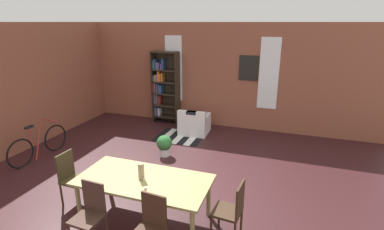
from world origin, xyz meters
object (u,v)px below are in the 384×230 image
object	(u,v)px
dining_chair_head_right	(232,209)
dining_chair_head_left	(72,176)
dining_table	(144,183)
dining_chair_near_left	(90,212)
vase_on_table	(141,171)
potted_plant_by_shelf	(164,145)
bookshelf_tall	(164,87)
bicycle_second	(39,144)
armchair_white	(194,124)
dining_chair_near_right	(150,227)

from	to	relation	value
dining_chair_head_right	dining_chair_head_left	size ratio (longest dim) A/B	1.00
dining_table	dining_chair_near_left	size ratio (longest dim) A/B	2.25
vase_on_table	potted_plant_by_shelf	xyz separation A→B (m)	(-0.65, 2.29, -0.58)
vase_on_table	dining_chair_head_left	distance (m)	1.45
dining_chair_near_left	bookshelf_tall	world-z (taller)	bookshelf_tall
potted_plant_by_shelf	bicycle_second	bearing A→B (deg)	-158.89
vase_on_table	armchair_white	distance (m)	4.02
armchair_white	dining_chair_head_right	bearing A→B (deg)	-64.17
vase_on_table	bicycle_second	bearing A→B (deg)	160.52
vase_on_table	dining_chair_head_right	size ratio (longest dim) A/B	0.28
dining_chair_near_left	dining_chair_head_right	bearing A→B (deg)	21.04
armchair_white	bicycle_second	size ratio (longest dim) A/B	0.50
armchair_white	potted_plant_by_shelf	bearing A→B (deg)	-97.05
dining_chair_near_right	potted_plant_by_shelf	xyz separation A→B (m)	(-1.17, 3.03, -0.22)
bookshelf_tall	armchair_white	world-z (taller)	bookshelf_tall
bookshelf_tall	dining_chair_head_left	bearing A→B (deg)	-86.33
dining_chair_head_right	dining_chair_near_left	world-z (taller)	same
vase_on_table	dining_chair_head_right	xyz separation A→B (m)	(1.47, -0.01, -0.36)
dining_chair_head_right	bookshelf_tall	xyz separation A→B (m)	(-3.18, 4.65, 0.65)
dining_table	dining_chair_near_right	world-z (taller)	dining_chair_near_right
vase_on_table	potted_plant_by_shelf	bearing A→B (deg)	105.77
dining_chair_head_right	dining_chair_near_right	distance (m)	1.21
dining_chair_near_left	bookshelf_tall	distance (m)	5.57
dining_table	bookshelf_tall	world-z (taller)	bookshelf_tall
dining_chair_head_left	potted_plant_by_shelf	size ratio (longest dim) A/B	1.83
dining_chair_near_left	bookshelf_tall	size ratio (longest dim) A/B	0.42
dining_chair_head_right	armchair_white	world-z (taller)	dining_chair_head_right
dining_chair_near_left	potted_plant_by_shelf	size ratio (longest dim) A/B	1.83
armchair_white	dining_chair_head_left	bearing A→B (deg)	-103.78
bookshelf_tall	armchair_white	bearing A→B (deg)	-28.71
dining_chair_head_left	potted_plant_by_shelf	distance (m)	2.42
dining_chair_near_right	bookshelf_tall	world-z (taller)	bookshelf_tall
dining_chair_near_right	dining_table	bearing A→B (deg)	123.21
dining_chair_near_right	bicycle_second	xyz separation A→B (m)	(-3.95, 1.96, -0.17)
dining_chair_head_left	armchair_white	bearing A→B (deg)	76.22
vase_on_table	bookshelf_tall	distance (m)	4.96
bookshelf_tall	bicycle_second	world-z (taller)	bookshelf_tall
dining_chair_head_left	potted_plant_by_shelf	world-z (taller)	dining_chair_head_left
bicycle_second	dining_chair_near_left	bearing A→B (deg)	-33.25
armchair_white	bicycle_second	world-z (taller)	bicycle_second
dining_chair_near_left	bookshelf_tall	xyz separation A→B (m)	(-1.26, 5.39, 0.65)
bicycle_second	potted_plant_by_shelf	world-z (taller)	bicycle_second
dining_chair_head_right	bicycle_second	xyz separation A→B (m)	(-4.90, 1.22, -0.17)
dining_chair_near_right	armchair_white	bearing A→B (deg)	101.57
dining_table	dining_chair_head_left	world-z (taller)	dining_chair_head_left
dining_chair_head_left	bicycle_second	distance (m)	2.36
dining_chair_head_left	armchair_white	world-z (taller)	dining_chair_head_left
vase_on_table	dining_table	bearing A→B (deg)	-0.00
bookshelf_tall	bicycle_second	bearing A→B (deg)	-116.68
dining_table	vase_on_table	distance (m)	0.21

